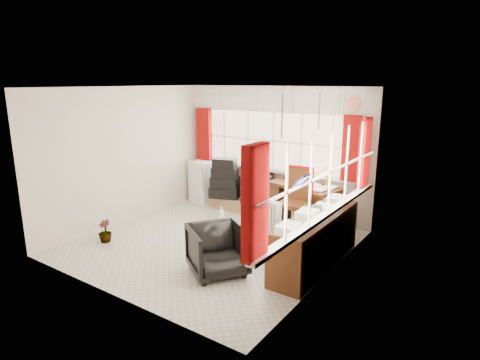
{
  "coord_description": "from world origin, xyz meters",
  "views": [
    {
      "loc": [
        3.86,
        -4.81,
        2.59
      ],
      "look_at": [
        0.18,
        0.55,
        0.98
      ],
      "focal_mm": 30.0,
      "sensor_mm": 36.0,
      "label": 1
    }
  ],
  "objects_px": {
    "desk_lamp": "(328,174)",
    "mini_fridge": "(205,181)",
    "desk": "(303,202)",
    "crt_tv": "(258,187)",
    "task_chair": "(296,199)",
    "radiator": "(270,223)",
    "tv_bench": "(243,204)",
    "office_chair": "(218,250)",
    "credenza": "(316,240)"
  },
  "relations": [
    {
      "from": "desk",
      "to": "tv_bench",
      "type": "relative_size",
      "value": 1.02
    },
    {
      "from": "desk_lamp",
      "to": "office_chair",
      "type": "height_order",
      "value": "desk_lamp"
    },
    {
      "from": "crt_tv",
      "to": "task_chair",
      "type": "bearing_deg",
      "value": -28.84
    },
    {
      "from": "radiator",
      "to": "tv_bench",
      "type": "relative_size",
      "value": 0.47
    },
    {
      "from": "desk",
      "to": "mini_fridge",
      "type": "bearing_deg",
      "value": 176.97
    },
    {
      "from": "tv_bench",
      "to": "desk_lamp",
      "type": "bearing_deg",
      "value": -3.93
    },
    {
      "from": "office_chair",
      "to": "mini_fridge",
      "type": "xyz_separation_m",
      "value": [
        -2.34,
        2.59,
        0.11
      ]
    },
    {
      "from": "task_chair",
      "to": "mini_fridge",
      "type": "distance_m",
      "value": 2.65
    },
    {
      "from": "crt_tv",
      "to": "desk_lamp",
      "type": "bearing_deg",
      "value": -6.76
    },
    {
      "from": "desk",
      "to": "task_chair",
      "type": "relative_size",
      "value": 1.2
    },
    {
      "from": "tv_bench",
      "to": "mini_fridge",
      "type": "distance_m",
      "value": 1.11
    },
    {
      "from": "desk_lamp",
      "to": "desk",
      "type": "bearing_deg",
      "value": 171.16
    },
    {
      "from": "task_chair",
      "to": "office_chair",
      "type": "xyz_separation_m",
      "value": [
        -0.22,
        -1.92,
        -0.29
      ]
    },
    {
      "from": "task_chair",
      "to": "radiator",
      "type": "distance_m",
      "value": 0.61
    },
    {
      "from": "office_chair",
      "to": "tv_bench",
      "type": "xyz_separation_m",
      "value": [
        -1.28,
        2.51,
        -0.22
      ]
    },
    {
      "from": "office_chair",
      "to": "credenza",
      "type": "bearing_deg",
      "value": -11.26
    },
    {
      "from": "task_chair",
      "to": "office_chair",
      "type": "distance_m",
      "value": 1.95
    },
    {
      "from": "desk",
      "to": "crt_tv",
      "type": "xyz_separation_m",
      "value": [
        -1.06,
        0.11,
        0.11
      ]
    },
    {
      "from": "credenza",
      "to": "crt_tv",
      "type": "xyz_separation_m",
      "value": [
        -1.96,
        1.57,
        0.13
      ]
    },
    {
      "from": "office_chair",
      "to": "tv_bench",
      "type": "height_order",
      "value": "office_chair"
    },
    {
      "from": "desk",
      "to": "office_chair",
      "type": "xyz_separation_m",
      "value": [
        -0.1,
        -2.46,
        -0.08
      ]
    },
    {
      "from": "desk",
      "to": "task_chair",
      "type": "height_order",
      "value": "task_chair"
    },
    {
      "from": "office_chair",
      "to": "radiator",
      "type": "xyz_separation_m",
      "value": [
        -0.07,
        1.52,
        -0.07
      ]
    },
    {
      "from": "crt_tv",
      "to": "mini_fridge",
      "type": "height_order",
      "value": "mini_fridge"
    },
    {
      "from": "radiator",
      "to": "credenza",
      "type": "relative_size",
      "value": 0.33
    },
    {
      "from": "desk_lamp",
      "to": "tv_bench",
      "type": "bearing_deg",
      "value": 176.07
    },
    {
      "from": "crt_tv",
      "to": "mini_fridge",
      "type": "bearing_deg",
      "value": 179.11
    },
    {
      "from": "task_chair",
      "to": "office_chair",
      "type": "bearing_deg",
      "value": -96.56
    },
    {
      "from": "office_chair",
      "to": "crt_tv",
      "type": "xyz_separation_m",
      "value": [
        -0.96,
        2.57,
        0.18
      ]
    },
    {
      "from": "desk_lamp",
      "to": "tv_bench",
      "type": "distance_m",
      "value": 2.07
    },
    {
      "from": "radiator",
      "to": "desk_lamp",
      "type": "bearing_deg",
      "value": 53.82
    },
    {
      "from": "desk",
      "to": "radiator",
      "type": "xyz_separation_m",
      "value": [
        -0.16,
        -0.94,
        -0.15
      ]
    },
    {
      "from": "mini_fridge",
      "to": "task_chair",
      "type": "bearing_deg",
      "value": -14.68
    },
    {
      "from": "desk",
      "to": "desk_lamp",
      "type": "xyz_separation_m",
      "value": [
        0.47,
        -0.07,
        0.62
      ]
    },
    {
      "from": "desk_lamp",
      "to": "task_chair",
      "type": "xyz_separation_m",
      "value": [
        -0.35,
        -0.47,
        -0.41
      ]
    },
    {
      "from": "desk_lamp",
      "to": "mini_fridge",
      "type": "bearing_deg",
      "value": 176.02
    },
    {
      "from": "desk",
      "to": "radiator",
      "type": "bearing_deg",
      "value": -99.89
    },
    {
      "from": "task_chair",
      "to": "credenza",
      "type": "height_order",
      "value": "task_chair"
    },
    {
      "from": "radiator",
      "to": "mini_fridge",
      "type": "bearing_deg",
      "value": 154.76
    },
    {
      "from": "desk",
      "to": "credenza",
      "type": "distance_m",
      "value": 1.72
    },
    {
      "from": "mini_fridge",
      "to": "crt_tv",
      "type": "bearing_deg",
      "value": -0.89
    },
    {
      "from": "credenza",
      "to": "crt_tv",
      "type": "distance_m",
      "value": 2.52
    },
    {
      "from": "desk",
      "to": "tv_bench",
      "type": "height_order",
      "value": "desk"
    },
    {
      "from": "desk_lamp",
      "to": "credenza",
      "type": "xyz_separation_m",
      "value": [
        0.43,
        -1.39,
        -0.65
      ]
    },
    {
      "from": "task_chair",
      "to": "tv_bench",
      "type": "height_order",
      "value": "task_chair"
    },
    {
      "from": "credenza",
      "to": "desk_lamp",
      "type": "bearing_deg",
      "value": 107.14
    },
    {
      "from": "desk_lamp",
      "to": "task_chair",
      "type": "distance_m",
      "value": 0.71
    },
    {
      "from": "desk",
      "to": "office_chair",
      "type": "distance_m",
      "value": 2.46
    },
    {
      "from": "desk_lamp",
      "to": "credenza",
      "type": "height_order",
      "value": "desk_lamp"
    },
    {
      "from": "tv_bench",
      "to": "crt_tv",
      "type": "bearing_deg",
      "value": 9.57
    }
  ]
}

